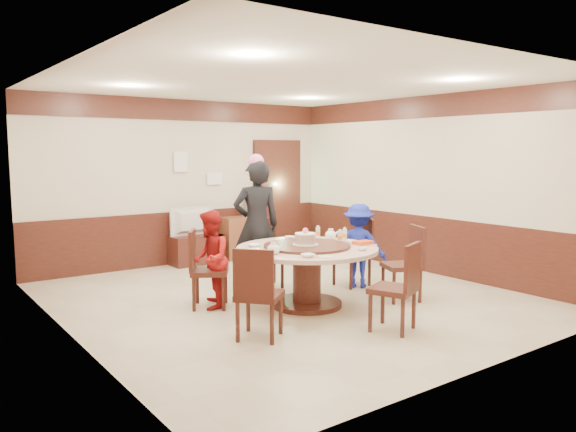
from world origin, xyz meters
TOP-DOWN VIEW (x-y plane):
  - room at (0.01, 0.01)m, footprint 6.00×6.04m
  - banquet_table at (-0.04, -0.45)m, footprint 1.76×1.76m
  - chair_0 at (1.18, 0.02)m, footprint 0.45×0.44m
  - chair_1 at (0.13, 0.72)m, footprint 0.55×0.55m
  - chair_2 at (-1.06, 0.23)m, footprint 0.61×0.61m
  - chair_3 at (-1.20, -1.13)m, footprint 0.62×0.62m
  - chair_4 at (0.13, -1.77)m, footprint 0.58×0.58m
  - chair_5 at (1.15, -0.96)m, footprint 0.58×0.58m
  - person_standing at (-0.04, 0.70)m, footprint 0.76×0.62m
  - person_red at (-1.05, 0.19)m, footprint 0.70×0.74m
  - person_blue at (1.16, -0.11)m, footprint 0.84×0.88m
  - birthday_cake at (-0.06, -0.45)m, footprint 0.32×0.32m
  - teapot_left at (-0.66, -0.62)m, footprint 0.17×0.15m
  - teapot_right at (0.60, -0.16)m, footprint 0.17×0.15m
  - bowl_0 at (-0.56, -0.07)m, footprint 0.15×0.15m
  - bowl_1 at (0.35, -1.03)m, footprint 0.12×0.12m
  - bowl_2 at (-0.44, -0.98)m, footprint 0.15×0.15m
  - bowl_3 at (0.57, -0.59)m, footprint 0.13×0.13m
  - bowl_4 at (-0.76, -0.38)m, footprint 0.17×0.17m
  - bowl_5 at (0.14, 0.14)m, footprint 0.15×0.15m
  - saucer_near at (-0.29, -1.10)m, footprint 0.18×0.18m
  - saucer_far at (0.41, 0.05)m, footprint 0.18×0.18m
  - shrimp_platter at (0.58, -0.80)m, footprint 0.30×0.20m
  - bottle_0 at (0.49, -0.46)m, footprint 0.06×0.06m
  - bottle_1 at (0.66, -0.37)m, footprint 0.06×0.06m
  - bottle_2 at (0.50, -0.01)m, footprint 0.06×0.06m
  - tv_stand at (0.03, 2.75)m, footprint 0.85×0.45m
  - television at (0.03, 2.75)m, footprint 0.83×0.13m
  - side_cabinet at (1.01, 2.78)m, footprint 0.80×0.40m
  - thermos at (1.06, 2.78)m, footprint 0.15×0.15m
  - notice_left at (-0.10, 2.96)m, footprint 0.25×0.00m
  - notice_right at (0.55, 2.96)m, footprint 0.30×0.00m

SIDE VIEW (x-z plane):
  - tv_stand at x=0.03m, z-range 0.00..0.50m
  - chair_0 at x=1.18m, z-range -0.18..0.79m
  - chair_1 at x=0.13m, z-range -0.18..0.79m
  - chair_2 at x=-1.06m, z-range -0.18..0.79m
  - chair_3 at x=-1.20m, z-range -0.18..0.79m
  - chair_4 at x=0.13m, z-range -0.18..0.79m
  - chair_5 at x=1.15m, z-range -0.18..0.79m
  - side_cabinet at x=1.01m, z-range 0.00..0.75m
  - banquet_table at x=-0.04m, z-range 0.14..0.92m
  - person_blue at x=1.16m, z-range 0.00..1.19m
  - person_red at x=-1.05m, z-range 0.00..1.21m
  - television at x=0.03m, z-range 0.50..0.98m
  - saucer_near at x=-0.29m, z-range 0.75..0.76m
  - saucer_far at x=0.41m, z-range 0.75..0.76m
  - bowl_2 at x=-0.44m, z-range 0.75..0.79m
  - bowl_1 at x=0.35m, z-range 0.75..0.79m
  - bowl_0 at x=-0.56m, z-range 0.75..0.79m
  - bowl_3 at x=0.57m, z-range 0.75..0.79m
  - bowl_4 at x=-0.76m, z-range 0.75..0.79m
  - bowl_5 at x=0.14m, z-range 0.75..0.80m
  - shrimp_platter at x=0.58m, z-range 0.75..0.81m
  - teapot_left at x=-0.66m, z-range 0.75..0.87m
  - teapot_right at x=0.60m, z-range 0.75..0.87m
  - bottle_0 at x=0.49m, z-range 0.75..0.91m
  - bottle_1 at x=0.66m, z-range 0.75..0.91m
  - bottle_2 at x=0.50m, z-range 0.75..0.91m
  - birthday_cake at x=-0.06m, z-range 0.75..0.96m
  - person_standing at x=-0.04m, z-range 0.00..1.80m
  - thermos at x=1.06m, z-range 0.75..1.13m
  - room at x=0.01m, z-range -0.34..2.50m
  - notice_right at x=0.55m, z-range 1.34..1.56m
  - notice_left at x=-0.10m, z-range 1.57..1.93m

